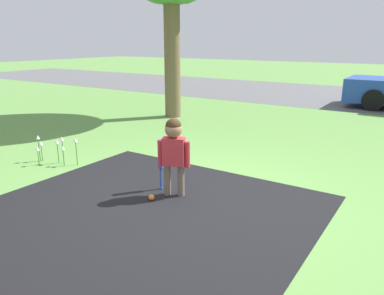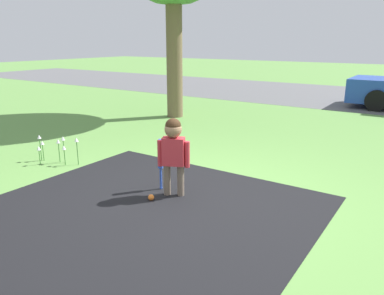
# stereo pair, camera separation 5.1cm
# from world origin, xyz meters

# --- Properties ---
(ground_plane) EXTENTS (60.00, 60.00, 0.00)m
(ground_plane) POSITION_xyz_m (0.00, 0.00, 0.00)
(ground_plane) COLOR #5B8C42
(street_strip) EXTENTS (40.00, 6.00, 0.01)m
(street_strip) POSITION_xyz_m (0.00, 9.97, 0.00)
(street_strip) COLOR #59595B
(street_strip) RESTS_ON ground
(child) EXTENTS (0.37, 0.25, 0.97)m
(child) POSITION_xyz_m (-0.30, -0.11, 0.63)
(child) COLOR #6B5B4C
(child) RESTS_ON ground
(baseball_bat) EXTENTS (0.07, 0.07, 0.67)m
(baseball_bat) POSITION_xyz_m (-0.55, -0.05, 0.44)
(baseball_bat) COLOR blue
(baseball_bat) RESTS_ON ground
(sports_ball) EXTENTS (0.07, 0.07, 0.07)m
(sports_ball) POSITION_xyz_m (-0.43, -0.39, 0.04)
(sports_ball) COLOR orange
(sports_ball) RESTS_ON ground
(flower_bed) EXTENTS (0.72, 0.39, 0.43)m
(flower_bed) POSITION_xyz_m (-2.59, -0.12, 0.31)
(flower_bed) COLOR #38702D
(flower_bed) RESTS_ON ground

